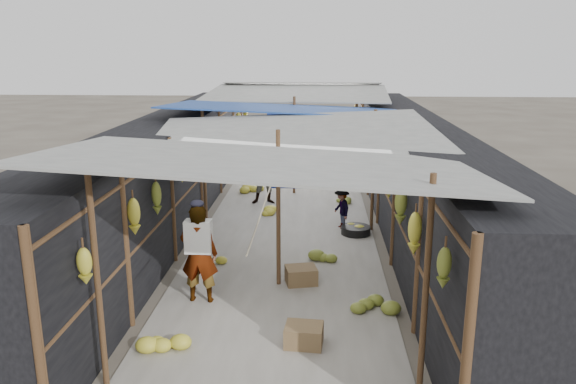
% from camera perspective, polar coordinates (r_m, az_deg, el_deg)
% --- Properties ---
extents(aisle_slab, '(3.60, 16.00, 0.02)m').
position_cam_1_polar(aisle_slab, '(12.74, 0.14, -2.97)').
color(aisle_slab, '#9E998E').
rests_on(aisle_slab, ground).
extents(stall_left, '(1.40, 15.00, 2.30)m').
position_cam_1_polar(stall_left, '(12.87, -11.96, 2.13)').
color(stall_left, black).
rests_on(stall_left, ground).
extents(stall_right, '(1.40, 15.00, 2.30)m').
position_cam_1_polar(stall_right, '(12.61, 12.50, 1.85)').
color(stall_right, black).
rests_on(stall_right, ground).
extents(crate_near, '(0.58, 0.50, 0.30)m').
position_cam_1_polar(crate_near, '(9.44, 1.35, -8.50)').
color(crate_near, olive).
rests_on(crate_near, ground).
extents(crate_mid, '(0.53, 0.44, 0.30)m').
position_cam_1_polar(crate_mid, '(7.64, 1.62, -14.39)').
color(crate_mid, olive).
rests_on(crate_mid, ground).
extents(crate_back, '(0.50, 0.42, 0.30)m').
position_cam_1_polar(crate_back, '(17.29, -3.36, 2.18)').
color(crate_back, olive).
rests_on(crate_back, ground).
extents(black_basin, '(0.62, 0.62, 0.19)m').
position_cam_1_polar(black_basin, '(11.92, 6.90, -3.91)').
color(black_basin, black).
rests_on(black_basin, ground).
extents(vendor_elderly, '(0.59, 0.40, 1.57)m').
position_cam_1_polar(vendor_elderly, '(8.71, -9.02, -6.23)').
color(vendor_elderly, white).
rests_on(vendor_elderly, ground).
extents(shopper_blue, '(0.79, 0.64, 1.53)m').
position_cam_1_polar(shopper_blue, '(13.99, -2.21, 1.82)').
color(shopper_blue, '#204AA0').
rests_on(shopper_blue, ground).
extents(vendor_seated, '(0.53, 0.67, 0.91)m').
position_cam_1_polar(vendor_seated, '(12.20, 5.46, -1.65)').
color(vendor_seated, '#524C47').
rests_on(vendor_seated, ground).
extents(market_canopy, '(5.62, 15.20, 2.77)m').
position_cam_1_polar(market_canopy, '(12.59, 0.35, 8.00)').
color(market_canopy, brown).
rests_on(market_canopy, ground).
extents(hanging_bananas, '(3.95, 14.18, 0.81)m').
position_cam_1_polar(hanging_bananas, '(12.09, 0.33, 4.04)').
color(hanging_bananas, gold).
rests_on(hanging_bananas, ground).
extents(floor_bananas, '(3.57, 10.54, 0.34)m').
position_cam_1_polar(floor_bananas, '(12.15, 0.66, -3.17)').
color(floor_bananas, olive).
rests_on(floor_bananas, ground).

